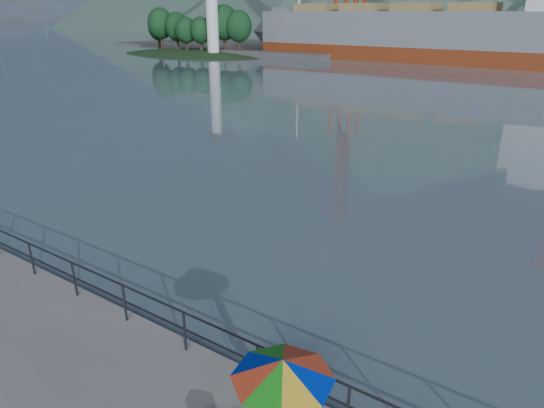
% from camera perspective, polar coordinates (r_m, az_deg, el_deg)
% --- Properties ---
extents(guardrail, '(22.00, 0.06, 1.03)m').
position_cam_1_polar(guardrail, '(11.90, -13.80, -12.64)').
color(guardrail, '#2D3033').
rests_on(guardrail, ground).
extents(lighthouse_islet, '(48.00, 26.40, 19.20)m').
position_cam_1_polar(lighthouse_islet, '(91.66, -9.41, 17.25)').
color(lighthouse_islet, '#263F1E').
rests_on(lighthouse_islet, ground).
extents(fisherman, '(0.66, 0.53, 1.56)m').
position_cam_1_polar(fisherman, '(9.19, 1.50, -21.90)').
color(fisherman, '#354F91').
rests_on(fisherman, ground).
extents(beach_umbrella, '(2.04, 2.04, 2.07)m').
position_cam_1_polar(beach_umbrella, '(8.05, 1.29, -18.82)').
color(beach_umbrella, white).
rests_on(beach_umbrella, ground).
extents(fishing_rod, '(0.23, 1.85, 1.31)m').
position_cam_1_polar(fishing_rod, '(10.52, 2.31, -20.91)').
color(fishing_rod, black).
rests_on(fishing_rod, ground).
extents(bulk_carrier, '(55.31, 9.57, 14.50)m').
position_cam_1_polar(bulk_carrier, '(81.06, 19.45, 18.51)').
color(bulk_carrier, maroon).
rests_on(bulk_carrier, ground).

